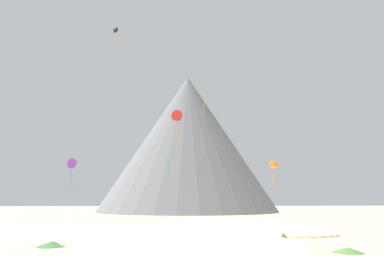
{
  "coord_description": "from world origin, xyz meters",
  "views": [
    {
      "loc": [
        -6.2,
        -24.95,
        3.95
      ],
      "look_at": [
        -0.52,
        46.82,
        19.64
      ],
      "focal_mm": 30.96,
      "sensor_mm": 36.0,
      "label": 1
    }
  ],
  "objects_px": {
    "kite_black_high": "(115,30)",
    "kite_red_mid": "(177,116)",
    "bush_low_patch": "(348,250)",
    "kite_green_low": "(169,162)",
    "kite_violet_low": "(72,164)",
    "bush_ridge_crest": "(52,244)",
    "kite_lime_high": "(204,99)",
    "bush_near_left": "(283,238)",
    "rock_massif": "(189,144)",
    "kite_orange_low": "(274,165)"
  },
  "relations": [
    {
      "from": "kite_black_high",
      "to": "kite_red_mid",
      "type": "xyz_separation_m",
      "value": [
        13.75,
        4.82,
        -17.66
      ]
    },
    {
      "from": "bush_low_patch",
      "to": "kite_green_low",
      "type": "relative_size",
      "value": 0.57
    },
    {
      "from": "kite_violet_low",
      "to": "kite_red_mid",
      "type": "relative_size",
      "value": 0.95
    },
    {
      "from": "kite_green_low",
      "to": "bush_ridge_crest",
      "type": "bearing_deg",
      "value": 13.06
    },
    {
      "from": "bush_low_patch",
      "to": "kite_lime_high",
      "type": "xyz_separation_m",
      "value": [
        -5.92,
        43.48,
        25.53
      ]
    },
    {
      "from": "kite_black_high",
      "to": "kite_red_mid",
      "type": "bearing_deg",
      "value": 47.81
    },
    {
      "from": "kite_lime_high",
      "to": "bush_near_left",
      "type": "bearing_deg",
      "value": 47.23
    },
    {
      "from": "bush_near_left",
      "to": "kite_green_low",
      "type": "height_order",
      "value": "kite_green_low"
    },
    {
      "from": "kite_lime_high",
      "to": "kite_red_mid",
      "type": "distance_m",
      "value": 7.15
    },
    {
      "from": "rock_massif",
      "to": "kite_red_mid",
      "type": "relative_size",
      "value": 9.42
    },
    {
      "from": "kite_black_high",
      "to": "kite_red_mid",
      "type": "height_order",
      "value": "kite_black_high"
    },
    {
      "from": "bush_ridge_crest",
      "to": "kite_green_low",
      "type": "height_order",
      "value": "kite_green_low"
    },
    {
      "from": "bush_low_patch",
      "to": "kite_orange_low",
      "type": "bearing_deg",
      "value": 85.57
    },
    {
      "from": "bush_near_left",
      "to": "kite_green_low",
      "type": "distance_m",
      "value": 54.34
    },
    {
      "from": "rock_massif",
      "to": "kite_green_low",
      "type": "relative_size",
      "value": 15.22
    },
    {
      "from": "rock_massif",
      "to": "bush_near_left",
      "type": "bearing_deg",
      "value": -88.03
    },
    {
      "from": "kite_black_high",
      "to": "kite_orange_low",
      "type": "xyz_separation_m",
      "value": [
        27.15,
        -19.53,
        -31.0
      ]
    },
    {
      "from": "kite_red_mid",
      "to": "kite_orange_low",
      "type": "distance_m",
      "value": 30.83
    },
    {
      "from": "kite_green_low",
      "to": "kite_lime_high",
      "type": "bearing_deg",
      "value": 51.34
    },
    {
      "from": "rock_massif",
      "to": "kite_lime_high",
      "type": "height_order",
      "value": "rock_massif"
    },
    {
      "from": "kite_lime_high",
      "to": "kite_green_low",
      "type": "height_order",
      "value": "kite_lime_high"
    },
    {
      "from": "kite_black_high",
      "to": "kite_lime_high",
      "type": "bearing_deg",
      "value": 35.85
    },
    {
      "from": "bush_near_left",
      "to": "bush_ridge_crest",
      "type": "distance_m",
      "value": 20.94
    },
    {
      "from": "bush_near_left",
      "to": "bush_low_patch",
      "type": "relative_size",
      "value": 0.61
    },
    {
      "from": "bush_low_patch",
      "to": "kite_red_mid",
      "type": "height_order",
      "value": "kite_red_mid"
    },
    {
      "from": "bush_near_left",
      "to": "bush_ridge_crest",
      "type": "bearing_deg",
      "value": -177.41
    },
    {
      "from": "rock_massif",
      "to": "kite_lime_high",
      "type": "xyz_separation_m",
      "value": [
        -0.13,
        -48.03,
        2.13
      ]
    },
    {
      "from": "kite_black_high",
      "to": "kite_violet_low",
      "type": "relative_size",
      "value": 0.77
    },
    {
      "from": "kite_lime_high",
      "to": "bush_low_patch",
      "type": "bearing_deg",
      "value": 50.29
    },
    {
      "from": "rock_massif",
      "to": "kite_red_mid",
      "type": "distance_m",
      "value": 46.14
    },
    {
      "from": "bush_ridge_crest",
      "to": "rock_massif",
      "type": "height_order",
      "value": "rock_massif"
    },
    {
      "from": "bush_ridge_crest",
      "to": "kite_violet_low",
      "type": "height_order",
      "value": "kite_violet_low"
    },
    {
      "from": "bush_ridge_crest",
      "to": "kite_black_high",
      "type": "height_order",
      "value": "kite_black_high"
    },
    {
      "from": "rock_massif",
      "to": "kite_orange_low",
      "type": "height_order",
      "value": "rock_massif"
    },
    {
      "from": "bush_ridge_crest",
      "to": "rock_massif",
      "type": "relative_size",
      "value": 0.04
    },
    {
      "from": "bush_low_patch",
      "to": "bush_near_left",
      "type": "bearing_deg",
      "value": 114.84
    },
    {
      "from": "kite_violet_low",
      "to": "kite_green_low",
      "type": "distance_m",
      "value": 25.25
    },
    {
      "from": "bush_ridge_crest",
      "to": "kite_violet_low",
      "type": "xyz_separation_m",
      "value": [
        -8.99,
        36.78,
        10.74
      ]
    },
    {
      "from": "bush_ridge_crest",
      "to": "kite_green_low",
      "type": "bearing_deg",
      "value": 78.77
    },
    {
      "from": "bush_low_patch",
      "to": "rock_massif",
      "type": "height_order",
      "value": "rock_massif"
    },
    {
      "from": "kite_red_mid",
      "to": "kite_orange_low",
      "type": "height_order",
      "value": "kite_red_mid"
    },
    {
      "from": "kite_violet_low",
      "to": "kite_lime_high",
      "type": "bearing_deg",
      "value": -161.95
    },
    {
      "from": "kite_violet_low",
      "to": "kite_red_mid",
      "type": "height_order",
      "value": "kite_red_mid"
    },
    {
      "from": "kite_violet_low",
      "to": "kite_orange_low",
      "type": "bearing_deg",
      "value": 164.03
    },
    {
      "from": "kite_orange_low",
      "to": "kite_lime_high",
      "type": "bearing_deg",
      "value": -26.11
    },
    {
      "from": "bush_near_left",
      "to": "bush_low_patch",
      "type": "height_order",
      "value": "bush_near_left"
    },
    {
      "from": "bush_ridge_crest",
      "to": "kite_orange_low",
      "type": "height_order",
      "value": "kite_orange_low"
    },
    {
      "from": "rock_massif",
      "to": "kite_lime_high",
      "type": "relative_size",
      "value": 12.24
    },
    {
      "from": "kite_violet_low",
      "to": "kite_orange_low",
      "type": "xyz_separation_m",
      "value": [
        34.42,
        -20.58,
        -2.01
      ]
    },
    {
      "from": "bush_near_left",
      "to": "kite_violet_low",
      "type": "xyz_separation_m",
      "value": [
        -29.91,
        35.84,
        10.52
      ]
    }
  ]
}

